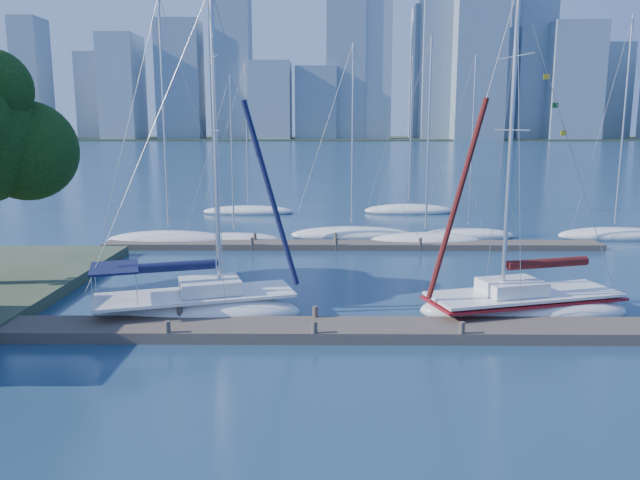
{
  "coord_description": "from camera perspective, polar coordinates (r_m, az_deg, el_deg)",
  "views": [
    {
      "loc": [
        0.36,
        -21.15,
        7.36
      ],
      "look_at": [
        0.15,
        4.0,
        2.71
      ],
      "focal_mm": 35.0,
      "sensor_mm": 36.0,
      "label": 1
    }
  ],
  "objects": [
    {
      "name": "near_dock",
      "position": [
        22.33,
        -0.47,
        -8.23
      ],
      "size": [
        26.0,
        2.0,
        0.4
      ],
      "primitive_type": "cube",
      "color": "#4A4036",
      "rests_on": "ground"
    },
    {
      "name": "ground",
      "position": [
        22.39,
        -0.47,
        -8.71
      ],
      "size": [
        700.0,
        700.0,
        0.0
      ],
      "primitive_type": "plane",
      "color": "#182E4D",
      "rests_on": "ground"
    },
    {
      "name": "bg_boat_6",
      "position": [
        52.82,
        -6.57,
        2.67
      ],
      "size": [
        7.82,
        3.18,
        12.61
      ],
      "rotation": [
        0.0,
        0.0,
        -0.15
      ],
      "color": "silver",
      "rests_on": "ground"
    },
    {
      "name": "bg_boat_2",
      "position": [
        41.25,
        2.91,
        0.55
      ],
      "size": [
        8.32,
        4.62,
        12.79
      ],
      "rotation": [
        0.0,
        0.0,
        0.32
      ],
      "color": "silver",
      "rests_on": "ground"
    },
    {
      "name": "bg_boat_3",
      "position": [
        39.33,
        9.61,
        -0.05
      ],
      "size": [
        7.37,
        4.33,
        12.87
      ],
      "rotation": [
        0.0,
        0.0,
        -0.31
      ],
      "color": "silver",
      "rests_on": "ground"
    },
    {
      "name": "bg_boat_0",
      "position": [
        40.23,
        -13.62,
        0.08
      ],
      "size": [
        8.17,
        4.86,
        15.24
      ],
      "rotation": [
        0.0,
        0.0,
        0.33
      ],
      "color": "silver",
      "rests_on": "ground"
    },
    {
      "name": "far_dock",
      "position": [
        37.87,
        2.96,
        -0.47
      ],
      "size": [
        30.0,
        1.8,
        0.36
      ],
      "primitive_type": "cube",
      "color": "#4A4036",
      "rests_on": "ground"
    },
    {
      "name": "far_shore",
      "position": [
        341.23,
        0.43,
        9.25
      ],
      "size": [
        800.0,
        100.0,
        1.5
      ],
      "primitive_type": "cube",
      "color": "#38472D",
      "rests_on": "ground"
    },
    {
      "name": "skyline",
      "position": [
        313.18,
        3.77,
        15.61
      ],
      "size": [
        503.25,
        51.31,
        118.47
      ],
      "color": "gray",
      "rests_on": "ground"
    },
    {
      "name": "bg_boat_1",
      "position": [
        39.81,
        -7.85,
        0.06
      ],
      "size": [
        6.19,
        3.02,
        10.66
      ],
      "rotation": [
        0.0,
        0.0,
        0.19
      ],
      "color": "silver",
      "rests_on": "ground"
    },
    {
      "name": "bg_boat_7",
      "position": [
        53.35,
        8.12,
        2.74
      ],
      "size": [
        7.85,
        4.74,
        13.26
      ],
      "rotation": [
        0.0,
        0.0,
        0.35
      ],
      "color": "silver",
      "rests_on": "ground"
    },
    {
      "name": "sailboat_maroon",
      "position": [
        25.51,
        18.11,
        -4.45
      ],
      "size": [
        8.46,
        4.72,
        12.84
      ],
      "rotation": [
        0.0,
        0.0,
        0.27
      ],
      "color": "silver",
      "rests_on": "ground"
    },
    {
      "name": "bg_boat_5",
      "position": [
        45.32,
        25.28,
        0.47
      ],
      "size": [
        7.59,
        4.92,
        14.41
      ],
      "rotation": [
        0.0,
        0.0,
        0.41
      ],
      "color": "silver",
      "rests_on": "ground"
    },
    {
      "name": "bg_boat_4",
      "position": [
        42.32,
        13.4,
        0.5
      ],
      "size": [
        6.21,
        2.4,
        12.03
      ],
      "rotation": [
        0.0,
        0.0,
        -0.08
      ],
      "color": "silver",
      "rests_on": "ground"
    },
    {
      "name": "sailboat_navy",
      "position": [
        24.57,
        -11.33,
        -4.7
      ],
      "size": [
        8.51,
        4.92,
        12.79
      ],
      "rotation": [
        0.0,
        0.0,
        0.3
      ],
      "color": "silver",
      "rests_on": "ground"
    }
  ]
}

